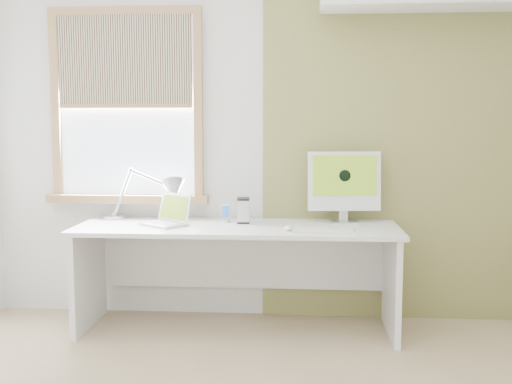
# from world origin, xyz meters

# --- Properties ---
(room) EXTENTS (4.04, 3.54, 2.64)m
(room) POSITION_xyz_m (0.00, 0.00, 1.30)
(room) COLOR tan
(room) RESTS_ON ground
(accent_wall) EXTENTS (2.00, 0.02, 2.60)m
(accent_wall) POSITION_xyz_m (1.00, 1.74, 1.30)
(accent_wall) COLOR olive
(accent_wall) RESTS_ON room
(window) EXTENTS (1.20, 0.14, 1.42)m
(window) POSITION_xyz_m (-1.00, 1.71, 1.54)
(window) COLOR #A2774A
(window) RESTS_ON room
(desk) EXTENTS (2.20, 0.70, 0.73)m
(desk) POSITION_xyz_m (-0.16, 1.44, 0.53)
(desk) COLOR white
(desk) RESTS_ON room
(desk_lamp) EXTENTS (0.66, 0.27, 0.38)m
(desk_lamp) POSITION_xyz_m (-0.71, 1.58, 0.93)
(desk_lamp) COLOR #B2B4B7
(desk_lamp) RESTS_ON desk
(laptop) EXTENTS (0.38, 0.37, 0.21)m
(laptop) POSITION_xyz_m (-0.63, 1.40, 0.78)
(laptop) COLOR #B2B4B7
(laptop) RESTS_ON desk
(phone_dock) EXTENTS (0.09, 0.09, 0.13)m
(phone_dock) POSITION_xyz_m (-0.25, 1.53, 0.77)
(phone_dock) COLOR #B2B4B7
(phone_dock) RESTS_ON desk
(external_drive) EXTENTS (0.09, 0.14, 0.17)m
(external_drive) POSITION_xyz_m (-0.12, 1.52, 0.82)
(external_drive) COLOR #B2B4B7
(external_drive) RESTS_ON desk
(imac) EXTENTS (0.51, 0.18, 0.50)m
(imac) POSITION_xyz_m (0.58, 1.60, 1.01)
(imac) COLOR #B2B4B7
(imac) RESTS_ON desk
(keyboard) EXTENTS (0.41, 0.12, 0.02)m
(keyboard) POSITION_xyz_m (0.43, 1.17, 0.74)
(keyboard) COLOR white
(keyboard) RESTS_ON desk
(mouse) EXTENTS (0.07, 0.11, 0.03)m
(mouse) POSITION_xyz_m (0.21, 1.23, 0.75)
(mouse) COLOR white
(mouse) RESTS_ON desk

